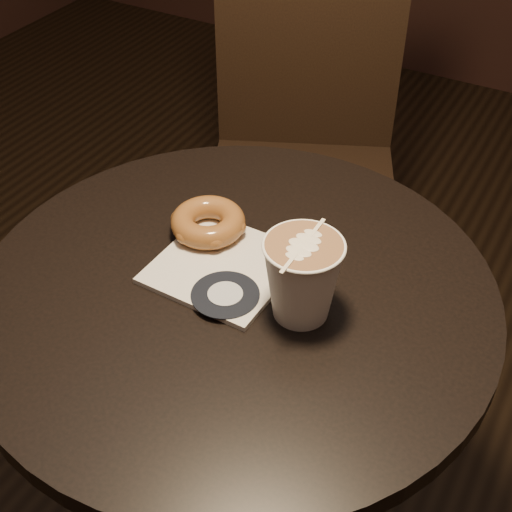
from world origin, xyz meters
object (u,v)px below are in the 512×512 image
object	(u,v)px
cafe_table	(238,382)
doughnut	(208,222)
chair	(305,123)
pastry_bag	(224,266)
latte_cup	(302,280)

from	to	relation	value
cafe_table	doughnut	distance (m)	0.25
chair	pastry_bag	bearing A→B (deg)	-97.94
pastry_bag	latte_cup	bearing A→B (deg)	-8.75
cafe_table	doughnut	size ratio (longest dim) A/B	7.02
chair	pastry_bag	world-z (taller)	chair
doughnut	cafe_table	bearing A→B (deg)	-39.67
pastry_bag	doughnut	xyz separation A→B (m)	(-0.06, 0.05, 0.02)
chair	latte_cup	size ratio (longest dim) A/B	9.33
chair	latte_cup	distance (m)	0.80
pastry_bag	doughnut	distance (m)	0.08
doughnut	latte_cup	size ratio (longest dim) A/B	0.96
chair	doughnut	size ratio (longest dim) A/B	9.76
pastry_bag	latte_cup	size ratio (longest dim) A/B	1.56
pastry_bag	chair	bearing A→B (deg)	108.20
pastry_bag	latte_cup	xyz separation A→B (m)	(0.13, -0.02, 0.05)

